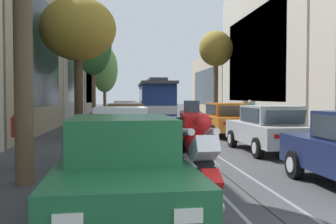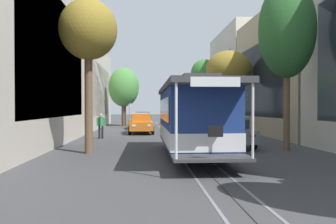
% 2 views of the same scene
% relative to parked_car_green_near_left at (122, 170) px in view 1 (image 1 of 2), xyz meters
% --- Properties ---
extents(ground_plane, '(160.00, 160.00, 0.00)m').
position_rel_parked_car_green_near_left_xyz_m(ground_plane, '(2.40, 18.37, -0.80)').
color(ground_plane, '#424244').
extents(trolley_track_rails, '(1.14, 60.36, 0.01)m').
position_rel_parked_car_green_near_left_xyz_m(trolley_track_rails, '(2.40, 21.60, -0.79)').
color(trolley_track_rails, gray).
rests_on(trolley_track_rails, ground).
extents(building_facade_left, '(5.38, 52.06, 10.71)m').
position_rel_parked_car_green_near_left_xyz_m(building_facade_left, '(-6.79, 20.54, 3.95)').
color(building_facade_left, beige).
rests_on(building_facade_left, ground).
extents(building_facade_right, '(5.81, 52.06, 10.55)m').
position_rel_parked_car_green_near_left_xyz_m(building_facade_right, '(11.40, 21.61, 3.54)').
color(building_facade_right, beige).
rests_on(building_facade_right, ground).
extents(parked_car_green_near_left, '(2.12, 4.41, 1.58)m').
position_rel_parked_car_green_near_left_xyz_m(parked_car_green_near_left, '(0.00, 0.00, 0.00)').
color(parked_car_green_near_left, '#1E6038').
rests_on(parked_car_green_near_left, ground).
extents(parked_car_white_second_left, '(2.06, 4.39, 1.58)m').
position_rel_parked_car_green_near_left_xyz_m(parked_car_white_second_left, '(-0.11, 5.57, 0.00)').
color(parked_car_white_second_left, silver).
rests_on(parked_car_white_second_left, ground).
extents(parked_car_brown_mid_left, '(2.07, 4.39, 1.58)m').
position_rel_parked_car_green_near_left_xyz_m(parked_car_brown_mid_left, '(0.02, 11.24, 0.00)').
color(parked_car_brown_mid_left, brown).
rests_on(parked_car_brown_mid_left, ground).
extents(parked_car_white_fourth_left, '(2.09, 4.40, 1.58)m').
position_rel_parked_car_green_near_left_xyz_m(parked_car_white_fourth_left, '(0.14, 17.03, 0.00)').
color(parked_car_white_fourth_left, silver).
rests_on(parked_car_white_fourth_left, ground).
extents(parked_car_grey_fifth_left, '(2.04, 4.38, 1.58)m').
position_rel_parked_car_green_near_left_xyz_m(parked_car_grey_fifth_left, '(-0.04, 22.22, 0.00)').
color(parked_car_grey_fifth_left, slate).
rests_on(parked_car_grey_fifth_left, ground).
extents(parked_car_silver_second_right, '(2.07, 4.39, 1.58)m').
position_rel_parked_car_green_near_left_xyz_m(parked_car_silver_second_right, '(4.89, 7.12, 0.00)').
color(parked_car_silver_second_right, '#B7B7BC').
rests_on(parked_car_silver_second_right, ground).
extents(parked_car_orange_mid_right, '(2.10, 4.41, 1.58)m').
position_rel_parked_car_green_near_left_xyz_m(parked_car_orange_mid_right, '(4.78, 12.71, 0.00)').
color(parked_car_orange_mid_right, orange).
rests_on(parked_car_orange_mid_right, ground).
extents(street_tree_kerb_left_second, '(3.59, 3.31, 6.62)m').
position_rel_parked_car_green_near_left_xyz_m(street_tree_kerb_left_second, '(-2.20, 13.40, 4.25)').
color(street_tree_kerb_left_second, '#4C3826').
rests_on(street_tree_kerb_left_second, ground).
extents(street_tree_kerb_left_mid, '(2.70, 2.51, 8.17)m').
position_rel_parked_car_green_near_left_xyz_m(street_tree_kerb_left_mid, '(-2.36, 24.08, 4.99)').
color(street_tree_kerb_left_mid, brown).
rests_on(street_tree_kerb_left_mid, ground).
extents(street_tree_kerb_left_fourth, '(2.66, 2.36, 7.03)m').
position_rel_parked_car_green_near_left_xyz_m(street_tree_kerb_left_fourth, '(-2.13, 34.89, 3.85)').
color(street_tree_kerb_left_fourth, brown).
rests_on(street_tree_kerb_left_fourth, ground).
extents(street_tree_kerb_right_second, '(2.60, 2.71, 6.97)m').
position_rel_parked_car_green_near_left_xyz_m(street_tree_kerb_right_second, '(6.98, 24.35, 4.71)').
color(street_tree_kerb_right_second, brown).
rests_on(street_tree_kerb_right_second, ground).
extents(cable_car_trolley, '(2.56, 9.14, 3.28)m').
position_rel_parked_car_green_near_left_xyz_m(cable_car_trolley, '(2.40, 25.47, 0.86)').
color(cable_car_trolley, navy).
rests_on(cable_car_trolley, ground).
extents(motorcycle_with_rider, '(0.54, 1.86, 1.82)m').
position_rel_parked_car_green_near_left_xyz_m(motorcycle_with_rider, '(1.11, -0.23, 0.16)').
color(motorcycle_with_rider, black).
rests_on(motorcycle_with_rider, ground).
extents(pedestrian_on_left_pavement, '(0.55, 0.40, 1.65)m').
position_rel_parked_car_green_near_left_xyz_m(pedestrian_on_left_pavement, '(-2.66, 4.80, 0.13)').
color(pedestrian_on_left_pavement, '#4C4233').
rests_on(pedestrian_on_left_pavement, ground).
extents(pedestrian_on_right_pavement, '(0.55, 0.42, 1.69)m').
position_rel_parked_car_green_near_left_xyz_m(pedestrian_on_right_pavement, '(7.39, 17.09, 0.15)').
color(pedestrian_on_right_pavement, black).
rests_on(pedestrian_on_right_pavement, ground).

